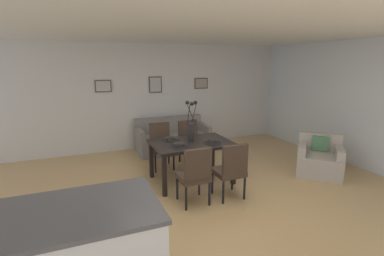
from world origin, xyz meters
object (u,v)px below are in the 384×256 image
object	(u,v)px
dining_chair_near_right	(161,143)
dining_chair_far_right	(190,140)
bowl_near_right	(171,138)
centerpiece_vase	(191,126)
framed_picture_center	(155,85)
sofa	(172,139)
dining_chair_near_left	(195,173)
framed_picture_right	(201,83)
bowl_far_left	(212,141)
dining_chair_far_left	(231,168)
dining_table	(191,146)
bowl_near_left	(179,145)
armchair	(319,159)
framed_picture_left	(103,86)

from	to	relation	value
dining_chair_near_right	dining_chair_far_right	size ratio (longest dim) A/B	1.00
bowl_near_right	dining_chair_near_right	bearing A→B (deg)	89.69
centerpiece_vase	framed_picture_center	distance (m)	2.44
dining_chair_far_right	sofa	world-z (taller)	dining_chair_far_right
dining_chair_near_left	bowl_near_right	bearing A→B (deg)	91.17
dining_chair_near_right	framed_picture_right	bearing A→B (deg)	43.58
dining_chair_near_left	dining_chair_far_right	xyz separation A→B (m)	(0.62, 1.77, 0.00)
bowl_far_left	framed_picture_center	world-z (taller)	framed_picture_center
framed_picture_right	bowl_far_left	bearing A→B (deg)	-109.81
framed_picture_right	dining_chair_near_left	bearing A→B (deg)	-115.43
dining_chair_far_left	bowl_near_right	world-z (taller)	dining_chair_far_left
framed_picture_center	centerpiece_vase	bearing A→B (deg)	-89.98
dining_chair_near_left	dining_chair_far_right	bearing A→B (deg)	70.72
dining_chair_near_left	dining_chair_far_right	world-z (taller)	same
dining_chair_near_right	bowl_near_right	distance (m)	0.73
centerpiece_vase	framed_picture_center	world-z (taller)	framed_picture_center
dining_chair_far_right	bowl_near_right	distance (m)	0.97
dining_table	bowl_near_left	distance (m)	0.40
armchair	dining_chair_near_left	bearing A→B (deg)	-174.71
dining_chair_near_right	armchair	bearing A→B (deg)	-28.60
dining_table	centerpiece_vase	distance (m)	0.37
dining_table	dining_chair_far_left	bearing A→B (deg)	-71.10
dining_table	dining_chair_near_left	world-z (taller)	dining_chair_near_left
dining_chair_near_left	bowl_far_left	size ratio (longest dim) A/B	5.41
dining_chair_far_right	framed_picture_right	size ratio (longest dim) A/B	2.46
dining_chair_far_left	sofa	size ratio (longest dim) A/B	0.53
bowl_far_left	dining_chair_far_left	bearing A→B (deg)	-90.66
dining_chair_far_right	armchair	world-z (taller)	dining_chair_far_right
armchair	framed_picture_right	world-z (taller)	framed_picture_right
dining_table	dining_chair_far_left	distance (m)	0.96
dining_table	centerpiece_vase	size ratio (longest dim) A/B	1.90
centerpiece_vase	bowl_near_left	bearing A→B (deg)	-145.39
dining_chair_far_right	framed_picture_left	distance (m)	2.42
dining_table	dining_chair_near_right	size ratio (longest dim) A/B	1.52
dining_table	bowl_far_left	world-z (taller)	bowl_far_left
centerpiece_vase	framed_picture_right	xyz separation A→B (m)	(1.25, 2.37, 0.57)
bowl_far_left	centerpiece_vase	bearing A→B (deg)	145.23
dining_chair_far_left	armchair	xyz separation A→B (m)	(2.14, 0.28, -0.23)
dining_chair_near_left	dining_chair_far_left	distance (m)	0.60
dining_chair_near_right	bowl_near_left	xyz separation A→B (m)	(-0.00, -1.11, 0.27)
dining_chair_near_right	framed_picture_right	distance (m)	2.41
armchair	framed_picture_left	world-z (taller)	framed_picture_left
dining_chair_near_left	bowl_near_left	world-z (taller)	dining_chair_near_left
bowl_near_right	framed_picture_right	distance (m)	2.79
bowl_far_left	sofa	bearing A→B (deg)	91.43
dining_chair_near_left	dining_chair_far_left	size ratio (longest dim) A/B	1.00
dining_chair_near_right	armchair	size ratio (longest dim) A/B	0.81
dining_chair_far_right	bowl_near_right	bearing A→B (deg)	-133.19
bowl_near_left	armchair	bearing A→B (deg)	-8.18
dining_chair_near_left	dining_chair_far_left	bearing A→B (deg)	-2.80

